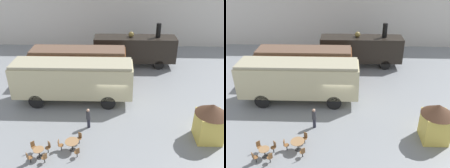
{
  "view_description": "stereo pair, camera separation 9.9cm",
  "coord_description": "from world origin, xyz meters",
  "views": [
    {
      "loc": [
        0.53,
        -19.01,
        12.37
      ],
      "look_at": [
        -0.07,
        1.0,
        1.6
      ],
      "focal_mm": 40.0,
      "sensor_mm": 36.0,
      "label": 1
    },
    {
      "loc": [
        0.63,
        -19.01,
        12.37
      ],
      "look_at": [
        -0.07,
        1.0,
        1.6
      ],
      "focal_mm": 40.0,
      "sensor_mm": 36.0,
      "label": 2
    }
  ],
  "objects": [
    {
      "name": "cafe_chair_2",
      "position": [
        -3.48,
        -5.92,
        0.51
      ],
      "size": [
        0.36,
        0.36,
        0.87
      ],
      "rotation": [
        0.0,
        0.0,
        12.61
      ],
      "color": "black",
      "rests_on": "ground_plane"
    },
    {
      "name": "cafe_chair_0",
      "position": [
        -2.16,
        -6.61,
        0.51
      ],
      "size": [
        0.39,
        0.4,
        0.87
      ],
      "rotation": [
        0.0,
        0.0,
        8.42
      ],
      "color": "black",
      "rests_on": "ground_plane"
    },
    {
      "name": "steam_locomotive",
      "position": [
        2.39,
        8.88,
        2.14
      ],
      "size": [
        9.46,
        2.43,
        5.14
      ],
      "color": "black",
      "rests_on": "ground_plane"
    },
    {
      "name": "passenger_coach_vintage",
      "position": [
        -3.52,
        0.56,
        2.36
      ],
      "size": [
        10.52,
        2.75,
        3.91
      ],
      "color": "beige",
      "rests_on": "ground_plane"
    },
    {
      "name": "cafe_table_near",
      "position": [
        -2.62,
        -5.88,
        0.64
      ],
      "size": [
        0.97,
        0.97,
        0.78
      ],
      "color": "black",
      "rests_on": "ground_plane"
    },
    {
      "name": "cafe_table_mid",
      "position": [
        -4.73,
        -6.66,
        0.53
      ],
      "size": [
        0.72,
        0.72,
        0.72
      ],
      "color": "black",
      "rests_on": "ground_plane"
    },
    {
      "name": "cafe_chair_1",
      "position": [
        -2.23,
        -5.12,
        0.51
      ],
      "size": [
        0.39,
        0.4,
        0.87
      ],
      "rotation": [
        0.0,
        0.0,
        10.51
      ],
      "color": "black",
      "rests_on": "ground_plane"
    },
    {
      "name": "cafe_chair_6",
      "position": [
        -5.25,
        -6.15,
        0.51
      ],
      "size": [
        0.4,
        0.4,
        0.87
      ],
      "rotation": [
        0.0,
        0.0,
        11.79
      ],
      "color": "black",
      "rests_on": "ground_plane"
    },
    {
      "name": "cafe_chair_3",
      "position": [
        -5.24,
        -7.18,
        0.51
      ],
      "size": [
        0.4,
        0.4,
        0.87
      ],
      "rotation": [
        0.0,
        0.0,
        7.08
      ],
      "color": "black",
      "rests_on": "ground_plane"
    },
    {
      "name": "passenger_coach_wooden",
      "position": [
        -3.61,
        4.54,
        2.17
      ],
      "size": [
        9.61,
        2.66,
        3.66
      ],
      "color": "brown",
      "rests_on": "ground_plane"
    },
    {
      "name": "ground_plane",
      "position": [
        0.0,
        0.0,
        0.0
      ],
      "size": [
        80.0,
        80.0,
        0.0
      ],
      "primitive_type": "plane",
      "color": "gray"
    },
    {
      "name": "backdrop_wall",
      "position": [
        0.0,
        15.95,
        4.5
      ],
      "size": [
        44.0,
        0.15,
        9.0
      ],
      "color": "silver",
      "rests_on": "ground_plane"
    },
    {
      "name": "ticket_kiosk",
      "position": [
        7.12,
        -4.39,
        1.67
      ],
      "size": [
        2.34,
        2.34,
        3.0
      ],
      "color": "#DBC151",
      "rests_on": "ground_plane"
    },
    {
      "name": "visitor_person",
      "position": [
        -1.77,
        -3.3,
        0.94
      ],
      "size": [
        0.34,
        0.34,
        1.72
      ],
      "color": "#262633",
      "rests_on": "ground_plane"
    },
    {
      "name": "cafe_chair_4",
      "position": [
        -4.21,
        -7.17,
        0.51
      ],
      "size": [
        0.4,
        0.4,
        0.87
      ],
      "rotation": [
        0.0,
        0.0,
        8.65
      ],
      "color": "black",
      "rests_on": "ground_plane"
    },
    {
      "name": "cafe_chair_5",
      "position": [
        -4.22,
        -6.14,
        0.51
      ],
      "size": [
        0.4,
        0.4,
        0.87
      ],
      "rotation": [
        0.0,
        0.0,
        10.22
      ],
      "color": "black",
      "rests_on": "ground_plane"
    }
  ]
}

